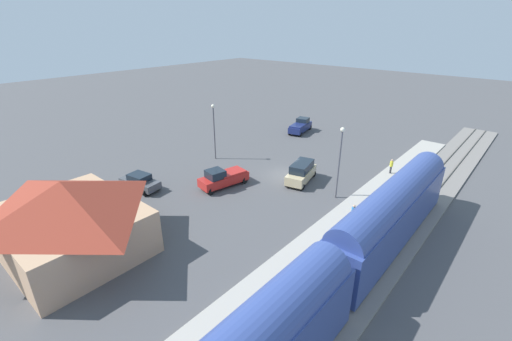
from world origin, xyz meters
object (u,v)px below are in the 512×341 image
(station_building, at_px, (68,216))
(pedestrian_waiting_far, at_px, (353,212))
(pedestrian_on_platform, at_px, (391,165))
(sedan_charcoal, at_px, (140,182))
(light_pole_lot_center, at_px, (214,125))
(suv_tan, at_px, (301,172))
(pickup_navy, at_px, (300,126))
(light_pole_near_platform, at_px, (340,155))
(pickup_red, at_px, (223,178))

(station_building, xyz_separation_m, pedestrian_waiting_far, (-14.76, -17.28, -1.78))
(pedestrian_on_platform, height_order, sedan_charcoal, pedestrian_on_platform)
(pedestrian_on_platform, distance_m, pedestrian_waiting_far, 12.68)
(light_pole_lot_center, bearing_deg, suv_tan, -173.37)
(pedestrian_waiting_far, height_order, suv_tan, suv_tan)
(pickup_navy, bearing_deg, light_pole_near_platform, 132.93)
(pedestrian_waiting_far, distance_m, suv_tan, 9.53)
(station_building, bearing_deg, pedestrian_waiting_far, -130.50)
(pedestrian_on_platform, height_order, light_pole_near_platform, light_pole_near_platform)
(pedestrian_waiting_far, bearing_deg, light_pole_near_platform, -45.66)
(station_building, height_order, pickup_red, station_building)
(pedestrian_on_platform, bearing_deg, pickup_navy, -23.14)
(pickup_red, relative_size, light_pole_near_platform, 0.77)
(pickup_navy, relative_size, light_pole_lot_center, 0.80)
(station_building, xyz_separation_m, light_pole_lot_center, (5.91, -20.41, 1.47))
(station_building, height_order, pedestrian_on_platform, station_building)
(station_building, distance_m, pickup_navy, 37.58)
(pedestrian_waiting_far, bearing_deg, pickup_navy, -46.81)
(pedestrian_on_platform, relative_size, pedestrian_waiting_far, 1.00)
(pickup_red, bearing_deg, light_pole_near_platform, -151.89)
(sedan_charcoal, xyz_separation_m, pickup_red, (-6.19, -6.17, 0.15))
(pedestrian_on_platform, relative_size, suv_tan, 0.33)
(light_pole_near_platform, bearing_deg, sedan_charcoal, 35.22)
(pedestrian_on_platform, bearing_deg, light_pole_lot_center, 26.22)
(station_building, bearing_deg, light_pole_near_platform, -118.15)
(suv_tan, distance_m, light_pole_near_platform, 6.03)
(station_building, distance_m, light_pole_lot_center, 21.29)
(station_building, relative_size, sedan_charcoal, 2.42)
(light_pole_near_platform, bearing_deg, pickup_red, 28.11)
(pedestrian_waiting_far, xyz_separation_m, light_pole_near_platform, (3.56, -3.64, 3.39))
(sedan_charcoal, bearing_deg, station_building, 120.96)
(station_building, bearing_deg, pickup_navy, -83.83)
(pedestrian_waiting_far, bearing_deg, station_building, 49.50)
(pedestrian_on_platform, relative_size, sedan_charcoal, 0.36)
(pickup_navy, relative_size, sedan_charcoal, 1.20)
(suv_tan, distance_m, pickup_red, 8.64)
(pedestrian_on_platform, xyz_separation_m, pickup_red, (12.63, 14.56, -0.25))
(suv_tan, height_order, sedan_charcoal, suv_tan)
(light_pole_near_platform, bearing_deg, pedestrian_on_platform, -103.42)
(pickup_navy, xyz_separation_m, pickup_red, (-4.74, 21.98, 0.00))
(suv_tan, bearing_deg, pedestrian_waiting_far, 151.49)
(station_building, height_order, light_pole_near_platform, light_pole_near_platform)
(pedestrian_on_platform, relative_size, pickup_red, 0.30)
(pedestrian_waiting_far, xyz_separation_m, pickup_navy, (18.79, -20.02, -0.25))
(station_building, bearing_deg, sedan_charcoal, -59.04)
(pickup_navy, xyz_separation_m, sedan_charcoal, (1.45, 28.16, -0.15))
(station_building, distance_m, pedestrian_on_platform, 32.77)
(sedan_charcoal, bearing_deg, light_pole_near_platform, -144.78)
(suv_tan, bearing_deg, pickup_navy, -56.04)
(light_pole_near_platform, bearing_deg, station_building, 61.85)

